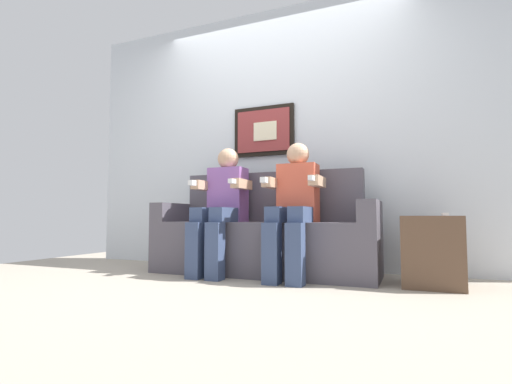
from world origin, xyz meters
TOP-DOWN VIEW (x-y plane):
  - ground_plane at (0.00, 0.00)m, footprint 5.64×5.64m
  - back_wall_assembly at (-0.00, 0.76)m, footprint 4.34×0.10m
  - couch at (0.00, 0.33)m, footprint 1.94×0.58m
  - person_on_left at (-0.33, 0.16)m, footprint 0.46×0.56m
  - person_on_right at (0.33, 0.16)m, footprint 0.46×0.56m
  - side_table_right at (1.32, 0.22)m, footprint 0.40×0.40m
  - spare_remote_on_table at (1.41, 0.12)m, footprint 0.04×0.13m

SIDE VIEW (x-z plane):
  - ground_plane at x=0.00m, z-range 0.00..0.00m
  - side_table_right at x=1.32m, z-range 0.00..0.50m
  - couch at x=0.00m, z-range -0.14..0.76m
  - spare_remote_on_table at x=1.41m, z-range 0.50..0.52m
  - person_on_left at x=-0.33m, z-range 0.05..1.16m
  - person_on_right at x=0.33m, z-range 0.05..1.16m
  - back_wall_assembly at x=0.00m, z-range 0.00..2.60m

